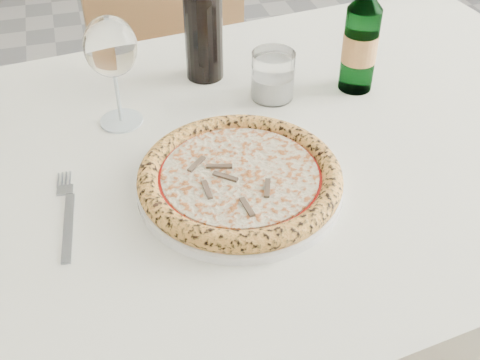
# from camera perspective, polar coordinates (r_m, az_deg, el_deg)

# --- Properties ---
(dining_table) EXTENTS (1.62, 1.07, 0.76)m
(dining_table) POSITION_cam_1_polar(r_m,az_deg,el_deg) (1.06, -1.48, -0.98)
(dining_table) COLOR brown
(dining_table) RESTS_ON floor
(chair_far) EXTENTS (0.51, 0.51, 0.93)m
(chair_far) POSITION_cam_1_polar(r_m,az_deg,el_deg) (1.75, -5.60, 11.22)
(chair_far) COLOR brown
(chair_far) RESTS_ON floor
(plate) EXTENTS (0.32, 0.32, 0.02)m
(plate) POSITION_cam_1_polar(r_m,az_deg,el_deg) (0.92, 0.00, -0.54)
(plate) COLOR white
(plate) RESTS_ON dining_table
(pizza) EXTENTS (0.31, 0.31, 0.03)m
(pizza) POSITION_cam_1_polar(r_m,az_deg,el_deg) (0.91, -0.00, 0.31)
(pizza) COLOR #F2A162
(pizza) RESTS_ON plate
(fork) EXTENTS (0.03, 0.20, 0.00)m
(fork) POSITION_cam_1_polar(r_m,az_deg,el_deg) (0.92, -16.07, -3.20)
(fork) COLOR gray
(fork) RESTS_ON dining_table
(wine_glass) EXTENTS (0.09, 0.09, 0.20)m
(wine_glass) POSITION_cam_1_polar(r_m,az_deg,el_deg) (1.03, -12.16, 12.04)
(wine_glass) COLOR silver
(wine_glass) RESTS_ON dining_table
(tumbler) EXTENTS (0.08, 0.08, 0.09)m
(tumbler) POSITION_cam_1_polar(r_m,az_deg,el_deg) (1.13, 3.13, 9.60)
(tumbler) COLOR white
(tumbler) RESTS_ON dining_table
(beer_bottle) EXTENTS (0.06, 0.06, 0.25)m
(beer_bottle) POSITION_cam_1_polar(r_m,az_deg,el_deg) (1.15, 11.39, 12.89)
(beer_bottle) COLOR #255D32
(beer_bottle) RESTS_ON dining_table
(wine_bottle) EXTENTS (0.07, 0.07, 0.30)m
(wine_bottle) POSITION_cam_1_polar(r_m,az_deg,el_deg) (1.16, -3.55, 15.33)
(wine_bottle) COLOR black
(wine_bottle) RESTS_ON dining_table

